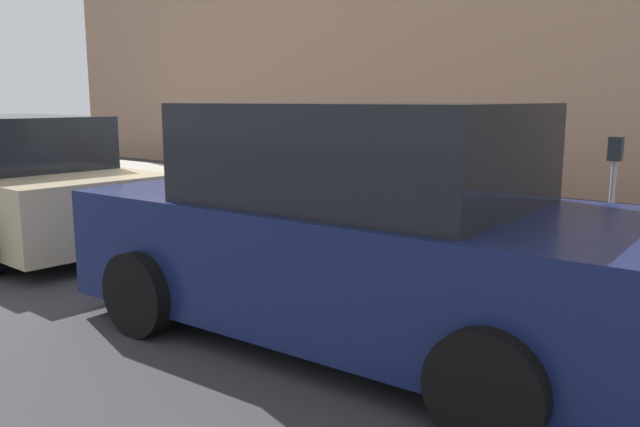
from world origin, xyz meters
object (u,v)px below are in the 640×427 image
at_px(suitcase_black_4, 348,208).
at_px(parked_car_navy_0, 364,231).
at_px(fire_hydrant, 231,187).
at_px(bollard_post, 191,184).
at_px(suitcase_silver_2, 423,221).
at_px(suitcase_red_5, 314,210).
at_px(parked_car_beige_1, 12,183).
at_px(suitcase_navy_1, 462,226).
at_px(suitcase_maroon_0, 502,225).
at_px(parking_meter, 613,185).
at_px(suitcase_olive_3, 385,214).
at_px(suitcase_teal_6, 279,204).

bearing_deg(suitcase_black_4, parked_car_navy_0, 128.19).
height_order(fire_hydrant, bollard_post, bollard_post).
xyz_separation_m(suitcase_silver_2, suitcase_red_5, (1.51, 0.02, -0.04)).
height_order(parked_car_navy_0, parked_car_beige_1, parked_car_navy_0).
bearing_deg(fire_hydrant, suitcase_navy_1, 179.52).
height_order(suitcase_maroon_0, suitcase_navy_1, suitcase_maroon_0).
relative_size(parking_meter, parked_car_navy_0, 0.29).
xyz_separation_m(suitcase_maroon_0, suitcase_black_4, (1.89, -0.03, -0.03)).
distance_m(suitcase_black_4, fire_hydrant, 2.00).
xyz_separation_m(suitcase_olive_3, suitcase_black_4, (0.48, 0.05, 0.03)).
xyz_separation_m(parking_meter, parked_car_navy_0, (1.06, 2.51, -0.17)).
relative_size(suitcase_maroon_0, suitcase_olive_3, 1.07).
height_order(suitcase_silver_2, suitcase_red_5, suitcase_red_5).
bearing_deg(bollard_post, suitcase_red_5, -175.57).
height_order(suitcase_red_5, suitcase_teal_6, suitcase_teal_6).
xyz_separation_m(suitcase_red_5, fire_hydrant, (1.45, 0.01, 0.17)).
bearing_deg(bollard_post, parked_car_navy_0, 154.31).
xyz_separation_m(suitcase_red_5, parked_car_navy_0, (-2.30, 2.27, 0.40)).
distance_m(suitcase_teal_6, bollard_post, 1.56).
relative_size(suitcase_navy_1, suitcase_teal_6, 1.14).
bearing_deg(parked_car_beige_1, bollard_post, -112.07).
bearing_deg(suitcase_maroon_0, suitcase_silver_2, -5.83).
distance_m(suitcase_teal_6, parking_meter, 3.94).
height_order(suitcase_maroon_0, suitcase_black_4, suitcase_maroon_0).
height_order(suitcase_black_4, suitcase_red_5, suitcase_black_4).
bearing_deg(suitcase_red_5, suitcase_maroon_0, 178.25).
bearing_deg(parking_meter, suitcase_navy_1, 11.54).
distance_m(suitcase_maroon_0, suitcase_silver_2, 0.94).
distance_m(suitcase_maroon_0, fire_hydrant, 3.89).
distance_m(parking_meter, parked_car_navy_0, 2.73).
bearing_deg(parked_car_beige_1, suitcase_red_5, -142.29).
bearing_deg(parking_meter, bollard_post, 4.20).
distance_m(suitcase_olive_3, bollard_post, 3.13).
height_order(suitcase_maroon_0, suitcase_olive_3, suitcase_maroon_0).
distance_m(suitcase_maroon_0, suitcase_red_5, 2.45).
relative_size(suitcase_silver_2, parked_car_beige_1, 0.15).
distance_m(suitcase_red_5, parked_car_navy_0, 3.26).
relative_size(bollard_post, parked_car_beige_1, 0.19).
relative_size(suitcase_silver_2, parking_meter, 0.51).
height_order(suitcase_navy_1, suitcase_black_4, suitcase_navy_1).
bearing_deg(suitcase_olive_3, suitcase_teal_6, 1.53).
bearing_deg(suitcase_red_5, suitcase_black_4, 175.30).
bearing_deg(parked_car_beige_1, parked_car_navy_0, -180.00).
bearing_deg(bollard_post, suitcase_maroon_0, -178.90).
bearing_deg(suitcase_black_4, suitcase_red_5, -4.70).
bearing_deg(fire_hydrant, suitcase_silver_2, -179.39).
bearing_deg(suitcase_silver_2, bollard_post, 2.89).
relative_size(suitcase_silver_2, suitcase_olive_3, 0.71).
xyz_separation_m(suitcase_silver_2, parked_car_beige_1, (4.45, 2.29, 0.29)).
bearing_deg(suitcase_teal_6, parked_car_navy_0, 141.81).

